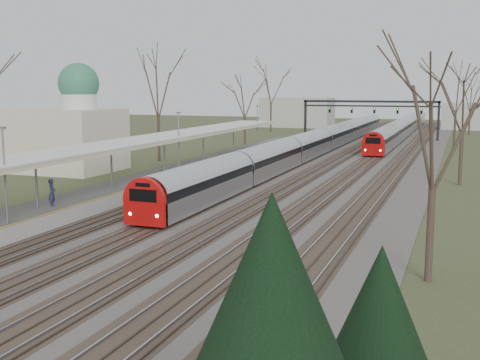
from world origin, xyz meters
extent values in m
cube|color=#474442|center=(0.00, 55.00, 0.05)|extent=(24.00, 160.00, 0.10)
cube|color=#4C3828|center=(-6.00, 55.00, 0.09)|extent=(2.60, 160.00, 0.06)
cube|color=gray|center=(-6.72, 55.00, 0.16)|extent=(0.07, 160.00, 0.12)
cube|color=gray|center=(-5.28, 55.00, 0.16)|extent=(0.07, 160.00, 0.12)
cube|color=#4C3828|center=(-2.50, 55.00, 0.09)|extent=(2.60, 160.00, 0.06)
cube|color=gray|center=(-3.22, 55.00, 0.16)|extent=(0.07, 160.00, 0.12)
cube|color=gray|center=(-1.78, 55.00, 0.16)|extent=(0.07, 160.00, 0.12)
cube|color=#4C3828|center=(1.00, 55.00, 0.09)|extent=(2.60, 160.00, 0.06)
cube|color=gray|center=(0.28, 55.00, 0.16)|extent=(0.07, 160.00, 0.12)
cube|color=gray|center=(1.72, 55.00, 0.16)|extent=(0.07, 160.00, 0.12)
cube|color=#4C3828|center=(4.50, 55.00, 0.09)|extent=(2.60, 160.00, 0.06)
cube|color=gray|center=(3.78, 55.00, 0.16)|extent=(0.07, 160.00, 0.12)
cube|color=gray|center=(5.22, 55.00, 0.16)|extent=(0.07, 160.00, 0.12)
cube|color=#4C3828|center=(8.00, 55.00, 0.09)|extent=(2.60, 160.00, 0.06)
cube|color=gray|center=(7.28, 55.00, 0.16)|extent=(0.07, 160.00, 0.12)
cube|color=gray|center=(8.72, 55.00, 0.16)|extent=(0.07, 160.00, 0.12)
cube|color=#9E9B93|center=(-9.05, 37.50, 0.50)|extent=(3.50, 69.00, 1.00)
cylinder|color=slate|center=(-9.05, 18.00, 2.50)|extent=(0.14, 0.14, 3.00)
cylinder|color=slate|center=(-9.05, 26.00, 2.50)|extent=(0.14, 0.14, 3.00)
cylinder|color=slate|center=(-9.05, 34.00, 2.50)|extent=(0.14, 0.14, 3.00)
cylinder|color=slate|center=(-9.05, 42.00, 2.50)|extent=(0.14, 0.14, 3.00)
cylinder|color=slate|center=(-9.05, 50.00, 2.50)|extent=(0.14, 0.14, 3.00)
cube|color=silver|center=(-9.05, 33.00, 4.05)|extent=(4.10, 50.00, 0.12)
cube|color=beige|center=(-9.05, 33.00, 3.88)|extent=(4.10, 50.00, 0.25)
cube|color=beige|center=(-22.00, 38.00, 3.00)|extent=(10.00, 8.00, 6.00)
cylinder|color=silver|center=(-20.00, 38.00, 7.20)|extent=(3.20, 3.20, 2.50)
sphere|color=#286547|center=(-20.00, 38.00, 8.40)|extent=(3.80, 3.80, 3.80)
cube|color=black|center=(-10.00, 85.00, 3.00)|extent=(0.35, 0.35, 6.00)
cube|color=black|center=(10.50, 85.00, 3.00)|extent=(0.35, 0.35, 6.00)
cube|color=black|center=(0.25, 85.00, 5.90)|extent=(21.00, 0.35, 0.35)
cube|color=black|center=(0.25, 85.00, 5.20)|extent=(21.00, 0.25, 0.25)
cube|color=black|center=(-6.00, 84.80, 4.50)|extent=(0.32, 0.22, 0.85)
sphere|color=#0CFF19|center=(-6.00, 84.66, 4.75)|extent=(0.16, 0.16, 0.16)
cube|color=black|center=(-2.50, 84.80, 4.50)|extent=(0.32, 0.22, 0.85)
sphere|color=#0CFF19|center=(-2.50, 84.66, 4.75)|extent=(0.16, 0.16, 0.16)
cube|color=black|center=(1.00, 84.80, 4.50)|extent=(0.32, 0.22, 0.85)
sphere|color=#0CFF19|center=(1.00, 84.66, 4.75)|extent=(0.16, 0.16, 0.16)
cube|color=black|center=(4.50, 84.80, 4.50)|extent=(0.32, 0.22, 0.85)
sphere|color=#0CFF19|center=(4.50, 84.66, 4.75)|extent=(0.16, 0.16, 0.16)
cube|color=black|center=(8.00, 84.80, 4.50)|extent=(0.32, 0.22, 0.85)
sphere|color=#0CFF19|center=(8.00, 84.66, 4.75)|extent=(0.16, 0.16, 0.16)
cylinder|color=#2D231C|center=(-17.00, 48.00, 2.48)|extent=(0.30, 0.30, 4.95)
cylinder|color=#2D231C|center=(13.00, 15.00, 2.02)|extent=(0.30, 0.30, 4.05)
cylinder|color=#2D231C|center=(14.00, 42.00, 2.25)|extent=(0.30, 0.30, 4.50)
cube|color=#B1B4BC|center=(-2.50, 63.96, 1.10)|extent=(2.55, 90.00, 1.60)
cylinder|color=#B1B4BC|center=(-2.50, 63.96, 1.75)|extent=(2.60, 89.70, 2.60)
cube|color=black|center=(-2.50, 63.96, 1.85)|extent=(2.62, 89.40, 0.55)
cube|color=#A90A09|center=(-2.50, 19.06, 1.05)|extent=(2.55, 0.50, 1.50)
cylinder|color=#A90A09|center=(-2.50, 19.11, 1.75)|extent=(2.60, 0.60, 2.60)
cube|color=black|center=(-2.50, 18.84, 2.05)|extent=(1.70, 0.12, 0.70)
sphere|color=white|center=(-3.35, 18.86, 0.95)|extent=(0.22, 0.22, 0.22)
sphere|color=white|center=(-1.65, 18.86, 0.95)|extent=(0.22, 0.22, 0.22)
cube|color=black|center=(-2.50, 63.96, 0.17)|extent=(1.80, 89.00, 0.35)
cube|color=#B1B4BC|center=(4.50, 96.72, 1.10)|extent=(2.55, 75.00, 1.60)
cylinder|color=#B1B4BC|center=(4.50, 96.72, 1.75)|extent=(2.60, 74.70, 2.60)
cube|color=black|center=(4.50, 96.72, 1.85)|extent=(2.62, 74.40, 0.55)
cube|color=#A90A09|center=(4.50, 59.32, 1.05)|extent=(2.55, 0.50, 1.50)
cylinder|color=#A90A09|center=(4.50, 59.37, 1.75)|extent=(2.60, 0.60, 2.60)
cube|color=black|center=(4.50, 59.10, 2.05)|extent=(1.70, 0.12, 0.70)
sphere|color=white|center=(3.65, 59.12, 0.95)|extent=(0.22, 0.22, 0.22)
sphere|color=white|center=(5.35, 59.12, 0.95)|extent=(0.22, 0.22, 0.22)
cube|color=black|center=(4.50, 96.72, 0.17)|extent=(1.80, 74.00, 0.35)
imported|color=#2A2A52|center=(-8.54, 18.73, 1.84)|extent=(0.61, 0.72, 1.68)
camera|label=1|loc=(14.04, -10.17, 7.98)|focal=45.00mm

